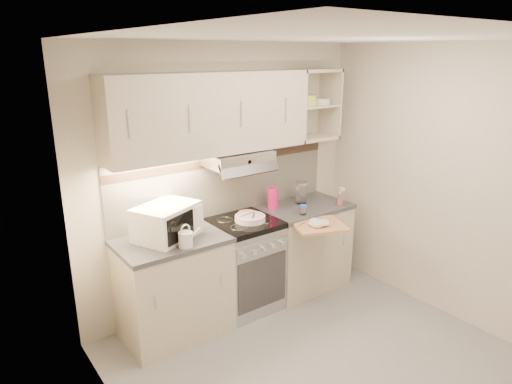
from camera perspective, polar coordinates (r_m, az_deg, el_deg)
ground at (r=3.97m, az=8.31°, el=-20.44°), size 3.00×3.00×0.00m
room_shell at (r=3.51m, az=5.27°, el=4.18°), size 3.04×2.84×2.52m
base_cabinet_left at (r=4.13m, az=-10.25°, el=-11.82°), size 0.90×0.60×0.86m
worktop_left at (r=3.93m, az=-10.59°, el=-6.06°), size 0.92×0.62×0.04m
base_cabinet_right at (r=4.89m, az=5.79°, el=-6.89°), size 0.90×0.60×0.86m
worktop_right at (r=4.72m, az=5.95°, el=-1.89°), size 0.92×0.62×0.04m
electric_range at (r=4.45m, az=-1.49°, el=-9.00°), size 0.60×0.60×0.90m
microwave at (r=3.91m, az=-11.09°, el=-3.64°), size 0.62×0.56×0.29m
watering_can at (r=3.73m, az=-8.71°, el=-5.77°), size 0.23×0.12×0.20m
plate_stack at (r=4.25m, az=-0.75°, el=-3.29°), size 0.28×0.28×0.06m
bread_loaf at (r=4.37m, az=-1.12°, el=-2.79°), size 0.17×0.17×0.04m
pink_pitcher at (r=4.58m, az=2.13°, el=-0.75°), size 0.11×0.11×0.21m
glass_jar at (r=4.74m, az=5.67°, el=-0.09°), size 0.12×0.12×0.23m
spice_jar at (r=4.44m, az=5.90°, el=-2.20°), size 0.07×0.07×0.10m
spray_bottle at (r=4.75m, az=10.45°, el=-0.73°), size 0.08×0.08×0.20m
cutting_board at (r=4.27m, az=7.84°, el=-4.14°), size 0.57×0.54×0.02m
dish_towel at (r=4.24m, az=7.79°, el=-3.67°), size 0.26×0.23×0.06m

